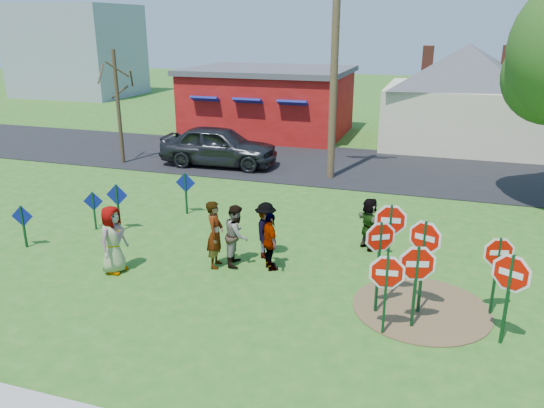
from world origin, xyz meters
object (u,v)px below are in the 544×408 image
at_px(stop_sign_a, 387,278).
at_px(person_b, 215,234).
at_px(stop_sign_c, 424,247).
at_px(suv, 219,146).
at_px(stop_sign_b, 390,229).
at_px(stop_sign_d, 498,258).
at_px(person_a, 113,240).
at_px(utility_pole, 335,51).

height_order(stop_sign_a, person_b, stop_sign_a).
height_order(stop_sign_c, suv, stop_sign_c).
distance_m(stop_sign_b, stop_sign_c, 0.89).
distance_m(stop_sign_b, stop_sign_d, 2.43).
bearing_deg(stop_sign_b, stop_sign_d, -4.35).
bearing_deg(person_a, suv, 14.04).
bearing_deg(stop_sign_d, stop_sign_a, -162.16).
bearing_deg(person_a, stop_sign_c, -82.96).
bearing_deg(utility_pole, stop_sign_b, -71.02).
height_order(stop_sign_b, suv, stop_sign_b).
bearing_deg(utility_pole, stop_sign_d, -59.75).
height_order(stop_sign_b, person_a, stop_sign_b).
distance_m(person_a, suv, 11.39).
xyz_separation_m(stop_sign_c, person_a, (-7.91, -0.28, -0.73)).
relative_size(person_b, utility_pole, 0.19).
bearing_deg(stop_sign_d, person_b, 159.49).
height_order(suv, utility_pole, utility_pole).
xyz_separation_m(stop_sign_a, stop_sign_c, (0.68, 1.15, 0.34)).
height_order(person_a, person_b, person_b).
height_order(stop_sign_a, utility_pole, utility_pole).
relative_size(stop_sign_a, person_a, 1.06).
relative_size(stop_sign_c, utility_pole, 0.24).
height_order(stop_sign_a, stop_sign_c, stop_sign_c).
bearing_deg(stop_sign_c, person_a, -156.32).
bearing_deg(person_b, suv, 13.01).
xyz_separation_m(person_a, suv, (-1.79, 11.25, 0.03)).
bearing_deg(suv, stop_sign_d, -135.74).
height_order(stop_sign_c, stop_sign_d, stop_sign_c).
bearing_deg(suv, stop_sign_c, -141.20).
distance_m(stop_sign_a, stop_sign_d, 2.76).
height_order(person_b, suv, suv).
relative_size(person_a, person_b, 0.99).
xyz_separation_m(person_a, utility_pole, (3.62, 10.80, 4.39)).
bearing_deg(person_a, utility_pole, -13.55).
relative_size(stop_sign_c, person_b, 1.27).
xyz_separation_m(stop_sign_d, person_b, (-7.05, 0.44, -0.48)).
bearing_deg(stop_sign_b, stop_sign_c, -29.68).
bearing_deg(stop_sign_b, stop_sign_a, -91.67).
distance_m(stop_sign_a, person_a, 7.30).
xyz_separation_m(person_a, person_b, (2.45, 1.15, 0.01)).
bearing_deg(stop_sign_a, stop_sign_c, 51.92).
height_order(person_b, utility_pole, utility_pole).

